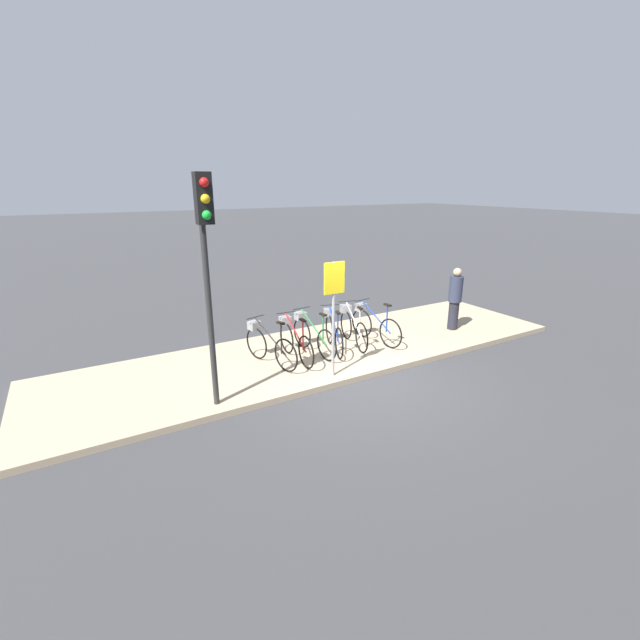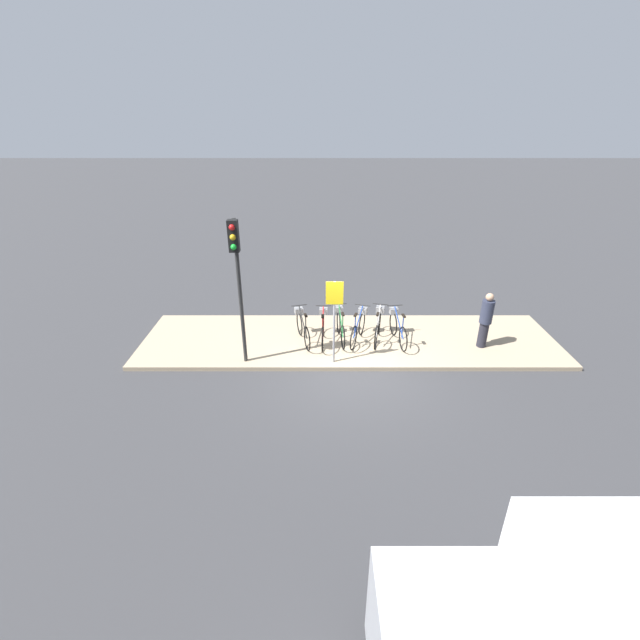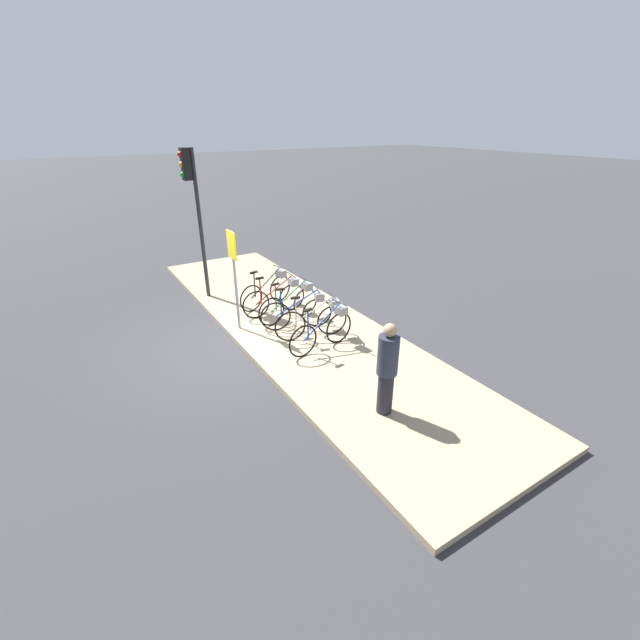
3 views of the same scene
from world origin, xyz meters
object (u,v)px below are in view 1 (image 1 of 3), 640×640
at_px(parked_bicycle_3, 333,331).
at_px(parked_bicycle_4, 352,326).
at_px(parked_bicycle_5, 373,323).
at_px(parked_bicycle_1, 294,339).
at_px(pedestrian, 455,298).
at_px(parked_bicycle_0, 268,344).
at_px(parked_bicycle_2, 311,334).
at_px(traffic_light, 206,247).
at_px(sign_post, 334,300).

bearing_deg(parked_bicycle_3, parked_bicycle_4, 5.72).
bearing_deg(parked_bicycle_5, parked_bicycle_1, -179.34).
bearing_deg(parked_bicycle_1, pedestrian, -3.87).
height_order(parked_bicycle_0, parked_bicycle_4, same).
bearing_deg(parked_bicycle_4, parked_bicycle_2, 179.54).
distance_m(pedestrian, traffic_light, 6.96).
height_order(parked_bicycle_4, traffic_light, traffic_light).
bearing_deg(parked_bicycle_1, traffic_light, -149.86).
height_order(parked_bicycle_1, parked_bicycle_2, same).
relative_size(parked_bicycle_3, parked_bicycle_4, 0.97).
bearing_deg(traffic_light, parked_bicycle_3, 22.21).
bearing_deg(parked_bicycle_1, parked_bicycle_2, 14.44).
distance_m(parked_bicycle_4, traffic_light, 4.56).
xyz_separation_m(pedestrian, sign_post, (-4.27, -0.86, 0.71)).
height_order(parked_bicycle_1, traffic_light, traffic_light).
xyz_separation_m(parked_bicycle_0, pedestrian, (5.14, -0.35, 0.40)).
distance_m(parked_bicycle_5, pedestrian, 2.44).
relative_size(parked_bicycle_2, parked_bicycle_4, 1.02).
relative_size(parked_bicycle_3, sign_post, 0.70).
relative_size(parked_bicycle_5, traffic_light, 0.44).
distance_m(parked_bicycle_4, pedestrian, 2.99).
bearing_deg(parked_bicycle_5, parked_bicycle_4, 169.90).
bearing_deg(sign_post, parked_bicycle_2, 79.86).
bearing_deg(sign_post, traffic_light, -178.88).
relative_size(parked_bicycle_4, pedestrian, 1.01).
bearing_deg(pedestrian, parked_bicycle_2, 173.80).
height_order(parked_bicycle_2, parked_bicycle_4, same).
relative_size(parked_bicycle_0, pedestrian, 1.00).
bearing_deg(parked_bicycle_4, parked_bicycle_3, -174.28).
height_order(parked_bicycle_2, traffic_light, traffic_light).
distance_m(parked_bicycle_5, traffic_light, 4.99).
xyz_separation_m(parked_bicycle_1, traffic_light, (-2.09, -1.22, 2.30)).
bearing_deg(parked_bicycle_4, pedestrian, -8.35).
xyz_separation_m(parked_bicycle_5, traffic_light, (-4.25, -1.24, 2.30)).
relative_size(parked_bicycle_0, parked_bicycle_4, 0.99).
distance_m(parked_bicycle_3, parked_bicycle_4, 0.58).
bearing_deg(traffic_light, parked_bicycle_1, 30.14).
bearing_deg(sign_post, parked_bicycle_1, 103.34).
relative_size(parked_bicycle_0, parked_bicycle_3, 1.02).
bearing_deg(parked_bicycle_2, parked_bicycle_3, -7.08).
xyz_separation_m(parked_bicycle_0, parked_bicycle_3, (1.64, 0.02, 0.00)).
height_order(parked_bicycle_2, parked_bicycle_5, same).
xyz_separation_m(parked_bicycle_4, parked_bicycle_5, (0.55, -0.10, 0.00)).
distance_m(parked_bicycle_1, parked_bicycle_2, 0.53).
relative_size(pedestrian, sign_post, 0.71).
bearing_deg(traffic_light, sign_post, 1.12).
bearing_deg(parked_bicycle_3, parked_bicycle_5, -2.05).
bearing_deg(parked_bicycle_0, parked_bicycle_5, -0.35).
bearing_deg(parked_bicycle_3, parked_bicycle_0, -179.20).
bearing_deg(parked_bicycle_5, sign_post, -147.64).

